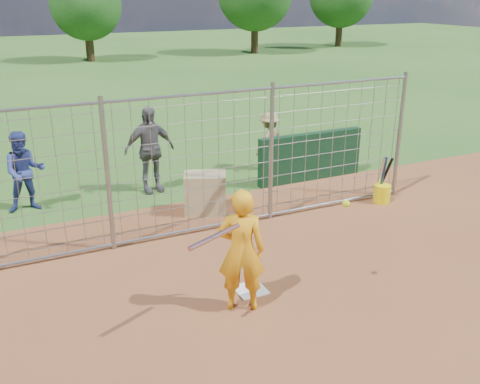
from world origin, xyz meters
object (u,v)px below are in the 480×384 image
bystander_c (269,141)px  bucket_with_bats (382,191)px  bystander_a (25,172)px  equipment_bin (205,193)px  batter (241,251)px  bystander_b (149,150)px

bystander_c → bucket_with_bats: size_ratio=1.44×
bystander_a → bucket_with_bats: (6.61, -2.65, -0.56)m
bystander_a → bystander_c: (5.54, 0.27, -0.10)m
bystander_a → equipment_bin: size_ratio=2.01×
batter → bystander_a: size_ratio=1.08×
bystander_c → equipment_bin: 3.07m
equipment_bin → batter: bearing=-80.7°
bystander_c → bucket_with_bats: bystander_c is taller
bystander_a → bystander_c: bearing=5.1°
batter → bystander_c: batter is taller
bystander_c → equipment_bin: bystander_c is taller
bystander_c → bucket_with_bats: bearing=85.0°
bystander_a → bystander_c: bystander_a is taller
bystander_a → bystander_b: (2.51, 0.02, 0.13)m
equipment_bin → bucket_with_bats: bucket_with_bats is taller
bystander_b → bucket_with_bats: 4.94m
equipment_bin → bucket_with_bats: 3.64m
batter → bucket_with_bats: batter is taller
bystander_b → bucket_with_bats: bystander_b is taller
bystander_c → bucket_with_bats: 3.15m
bystander_b → bystander_c: size_ratio=1.33×
bystander_b → bucket_with_bats: bearing=-37.9°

